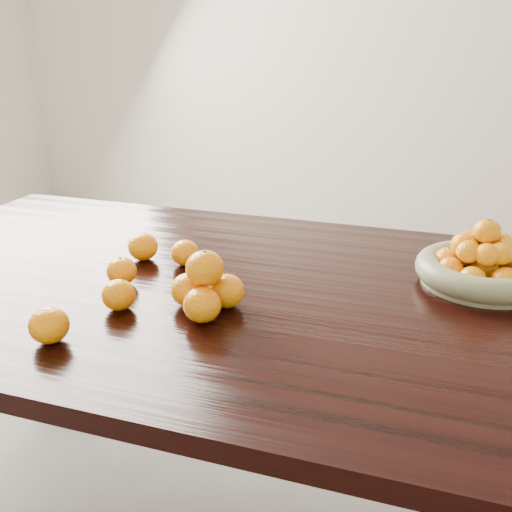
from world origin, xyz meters
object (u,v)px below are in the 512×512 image
(fruit_bowl, at_px, (482,266))
(orange_pyramid, at_px, (206,288))
(dining_table, at_px, (263,324))
(loose_orange_0, at_px, (122,271))

(fruit_bowl, relative_size, orange_pyramid, 1.93)
(dining_table, height_order, loose_orange_0, loose_orange_0)
(fruit_bowl, height_order, orange_pyramid, fruit_bowl)
(dining_table, height_order, fruit_bowl, fruit_bowl)
(dining_table, bearing_deg, fruit_bowl, 20.71)
(dining_table, distance_m, orange_pyramid, 0.21)
(dining_table, xyz_separation_m, loose_orange_0, (-0.30, -0.08, 0.12))
(fruit_bowl, distance_m, loose_orange_0, 0.79)
(fruit_bowl, bearing_deg, loose_orange_0, -161.68)
(dining_table, relative_size, orange_pyramid, 13.50)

